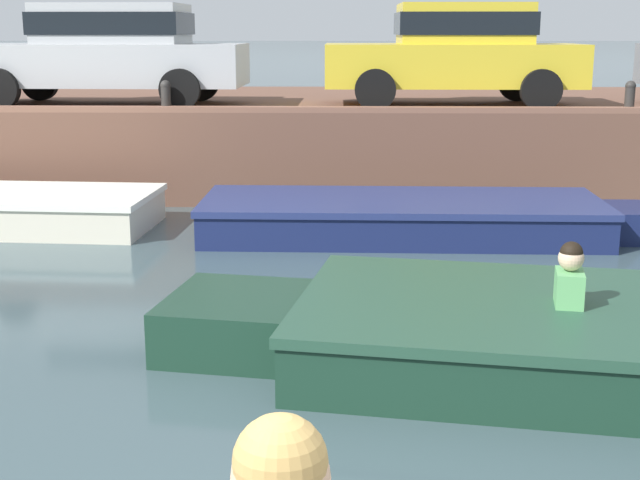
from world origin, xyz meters
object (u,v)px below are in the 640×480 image
(car_left_inner_silver, at_px, (108,50))
(mooring_bollard_east, at_px, (630,95))
(mooring_bollard_mid, at_px, (166,95))
(car_centre_yellow, at_px, (456,50))
(boat_moored_central_navy, at_px, (421,218))

(car_left_inner_silver, xyz_separation_m, mooring_bollard_east, (7.75, -1.10, -0.61))
(car_left_inner_silver, distance_m, mooring_bollard_east, 7.85)
(mooring_bollard_mid, bearing_deg, car_left_inner_silver, 134.82)
(mooring_bollard_east, bearing_deg, mooring_bollard_mid, 180.00)
(car_centre_yellow, bearing_deg, mooring_bollard_mid, -165.65)
(car_left_inner_silver, bearing_deg, mooring_bollard_east, -8.05)
(boat_moored_central_navy, height_order, mooring_bollard_east, mooring_bollard_east)
(boat_moored_central_navy, bearing_deg, mooring_bollard_east, 33.25)
(boat_moored_central_navy, xyz_separation_m, mooring_bollard_east, (3.13, 2.05, 1.37))
(car_left_inner_silver, bearing_deg, car_centre_yellow, 0.01)
(car_left_inner_silver, distance_m, mooring_bollard_mid, 1.66)
(boat_moored_central_navy, distance_m, car_left_inner_silver, 5.93)
(car_left_inner_silver, xyz_separation_m, mooring_bollard_mid, (1.09, -1.10, -0.61))
(mooring_bollard_mid, distance_m, mooring_bollard_east, 6.66)
(car_centre_yellow, bearing_deg, car_left_inner_silver, -179.99)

